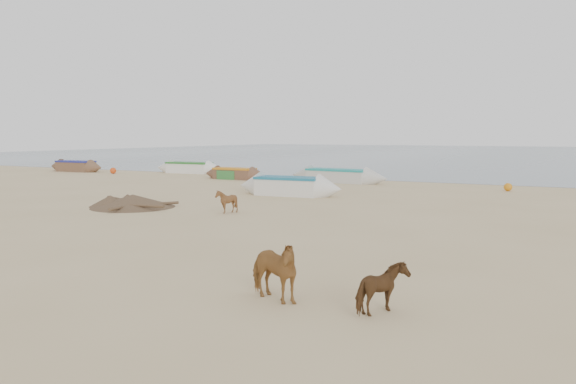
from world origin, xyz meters
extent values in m
plane|color=tan|center=(0.00, 0.00, 0.00)|extent=(140.00, 140.00, 0.00)
plane|color=slate|center=(0.00, 82.00, 0.01)|extent=(160.00, 160.00, 0.00)
imported|color=olive|center=(4.27, -4.80, 0.57)|extent=(1.49, 1.03, 1.15)
imported|color=brown|center=(-2.89, 4.40, 0.46)|extent=(1.11, 1.07, 0.93)
imported|color=#51331A|center=(6.31, -4.58, 0.43)|extent=(0.74, 0.86, 0.86)
cone|color=brown|center=(-7.35, 4.06, 0.27)|extent=(4.20, 4.20, 0.54)
cube|color=#326F32|center=(-12.04, 18.49, 0.30)|extent=(1.40, 1.20, 0.60)
sphere|color=orange|center=(5.76, 18.46, 0.22)|extent=(0.44, 0.44, 0.44)
cube|color=slate|center=(-6.15, 20.92, 0.28)|extent=(1.20, 1.10, 0.56)
sphere|color=#CB4213|center=(-22.98, 18.66, 0.24)|extent=(0.48, 0.48, 0.48)
camera|label=1|loc=(9.16, -13.53, 3.03)|focal=35.00mm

